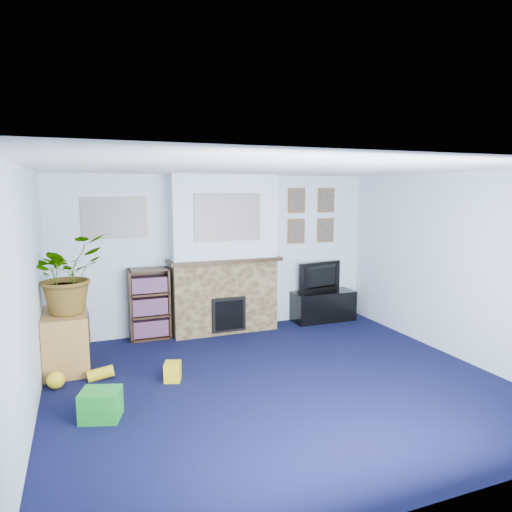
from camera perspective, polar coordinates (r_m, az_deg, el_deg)
name	(u,v)px	position (r m, az deg, el deg)	size (l,w,h in m)	color
floor	(278,382)	(5.39, 2.76, -15.50)	(5.00, 4.50, 0.01)	black
ceiling	(279,168)	(4.94, 2.95, 10.90)	(5.00, 4.50, 0.01)	white
wall_back	(220,253)	(7.12, -4.50, 0.38)	(5.00, 0.04, 2.40)	silver
wall_front	(420,342)	(3.17, 19.80, -10.06)	(5.00, 0.04, 2.40)	silver
wall_left	(26,298)	(4.64, -26.77, -4.72)	(0.04, 4.50, 2.40)	silver
wall_right	(455,266)	(6.45, 23.62, -1.11)	(0.04, 4.50, 2.40)	silver
chimney_breast	(224,256)	(6.93, -4.02, 0.03)	(1.72, 0.50, 2.40)	brown
collage_main	(228,217)	(6.67, -3.53, 4.87)	(1.00, 0.03, 0.68)	gray
collage_left	(115,218)	(6.77, -17.23, 4.57)	(0.90, 0.03, 0.58)	gray
portrait_tl	(297,201)	(7.51, 5.09, 6.91)	(0.30, 0.03, 0.40)	brown
portrait_tr	(326,200)	(7.77, 8.77, 6.89)	(0.30, 0.03, 0.40)	brown
portrait_bl	(296,231)	(7.54, 5.05, 3.11)	(0.30, 0.03, 0.40)	brown
portrait_br	(326,230)	(7.79, 8.69, 3.21)	(0.30, 0.03, 0.40)	brown
tv_stand	(323,307)	(7.77, 8.37, -6.34)	(1.04, 0.44, 0.49)	black
television	(323,277)	(7.68, 8.37, -2.62)	(0.84, 0.11, 0.48)	black
bookshelf	(149,305)	(6.88, -13.18, -6.02)	(0.58, 0.28, 1.05)	black
sideboard	(67,340)	(6.14, -22.59, -9.64)	(0.51, 0.91, 0.71)	#AB7637
potted_plant	(67,274)	(5.90, -22.56, -2.07)	(0.85, 0.74, 0.94)	#26661E
mantel_clock	(225,254)	(6.88, -3.92, 0.28)	(0.11, 0.07, 0.16)	gold
mantel_candle	(241,252)	(6.96, -1.90, 0.47)	(0.05, 0.05, 0.17)	#B2BFC6
mantel_teddy	(192,256)	(6.75, -8.01, 0.02)	(0.13, 0.13, 0.13)	gray
mantel_can	(271,252)	(7.13, 1.84, 0.50)	(0.06, 0.06, 0.12)	yellow
green_crate	(101,405)	(4.80, -18.83, -17.22)	(0.36, 0.29, 0.29)	#198C26
toy_ball	(56,381)	(5.65, -23.73, -14.08)	(0.19, 0.19, 0.19)	yellow
toy_block	(173,372)	(5.47, -10.38, -14.02)	(0.18, 0.18, 0.22)	yellow
toy_tube	(101,374)	(5.72, -18.83, -13.74)	(0.14, 0.14, 0.29)	yellow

